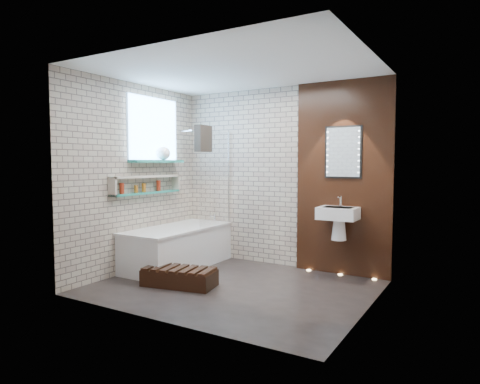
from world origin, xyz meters
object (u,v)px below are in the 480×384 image
Objects in this scene: bath_screen at (215,178)px; walnut_step at (179,278)px; washbasin at (338,218)px; led_mirror at (343,152)px; bathtub at (178,247)px.

bath_screen is 1.70m from walnut_step.
washbasin is 0.83× the size of led_mirror.
led_mirror reaches higher than bathtub.
led_mirror reaches higher than walnut_step.
bathtub is 1.00m from walnut_step.
led_mirror is at bearing 10.66° from bath_screen.
led_mirror is 0.79× the size of walnut_step.
washbasin is at bearing -90.00° from led_mirror.
bathtub is at bearing -128.90° from bath_screen.
walnut_step is (-1.55, -1.53, -1.55)m from led_mirror.
led_mirror is at bearing 19.78° from bathtub.
washbasin is at bearing 5.78° from bath_screen.
washbasin is 2.18m from walnut_step.
washbasin is 0.65× the size of walnut_step.
bath_screen is at bearing -169.34° from led_mirror.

